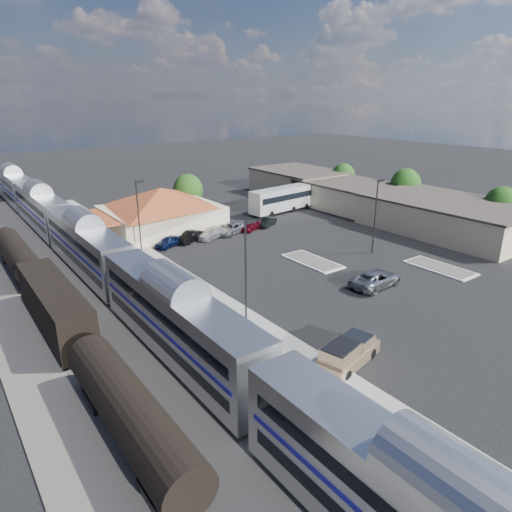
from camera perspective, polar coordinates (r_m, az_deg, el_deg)
ground at (r=49.34m, az=5.24°, el=-2.32°), size 280.00×280.00×0.00m
railbed at (r=46.91m, az=-21.55°, el=-4.79°), size 16.00×100.00×0.12m
platform at (r=47.83m, az=-10.53°, el=-3.18°), size 5.50×92.00×0.18m
passenger_train at (r=51.75m, az=-20.43°, el=0.92°), size 3.00×104.00×5.55m
freight_cars at (r=40.63m, az=-23.82°, el=-5.98°), size 2.80×46.00×4.00m
station_depot at (r=65.49m, az=-11.82°, el=5.70°), size 18.35×12.24×6.20m
buildings_east at (r=77.67m, az=14.02°, el=7.00°), size 14.40×51.40×4.80m
traffic_island_south at (r=53.22m, az=7.07°, el=-0.62°), size 3.30×7.50×0.21m
traffic_island_north at (r=54.77m, az=22.02°, el=-1.36°), size 3.30×7.50×0.21m
lamp_plat_s at (r=36.70m, az=-1.19°, el=-1.11°), size 1.08×0.25×9.00m
lamp_plat_n at (r=55.41m, az=-14.42°, el=5.38°), size 1.08×0.25×9.00m
lamp_lot at (r=56.16m, az=14.79°, el=5.53°), size 1.08×0.25×9.00m
tree_east_a at (r=72.70m, az=28.32°, el=5.74°), size 4.56×4.56×6.42m
tree_east_b at (r=80.61m, az=18.18°, el=8.47°), size 4.94×4.94×6.96m
tree_east_c at (r=89.44m, az=10.86°, el=9.78°), size 4.41×4.41×6.21m
tree_depot at (r=73.81m, az=-8.48°, el=8.13°), size 4.71×4.71×6.63m
pickup_truck at (r=33.82m, az=11.56°, el=-11.73°), size 6.01×3.35×1.96m
suv at (r=47.35m, az=14.74°, el=-2.76°), size 6.28×3.25×1.69m
coach_bus at (r=75.48m, az=3.36°, el=7.25°), size 12.86×4.10×4.06m
person_a at (r=40.59m, az=-5.75°, el=-5.60°), size 0.68×0.80×1.85m
person_b at (r=41.76m, az=-8.50°, el=-5.17°), size 0.85×0.95×1.60m
parked_car_a at (r=58.96m, az=-10.85°, el=1.78°), size 4.37×3.02×1.38m
parked_car_b at (r=60.56m, az=-8.25°, el=2.43°), size 4.57×3.28×1.43m
parked_car_c at (r=61.80m, az=-5.51°, el=2.89°), size 5.38×3.67×1.45m
parked_car_d at (r=63.65m, az=-3.17°, el=3.46°), size 5.82×4.18×1.47m
parked_car_e at (r=65.15m, az=-0.67°, el=3.83°), size 4.44×3.18×1.40m
parked_car_f at (r=67.24m, az=1.41°, el=4.27°), size 4.08×2.96×1.28m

